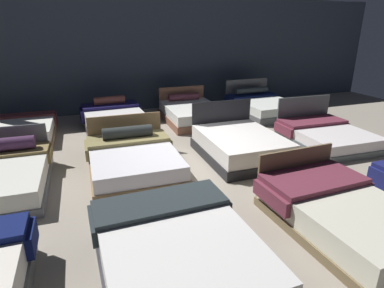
{
  "coord_description": "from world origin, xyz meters",
  "views": [
    {
      "loc": [
        -2.01,
        -5.54,
        2.64
      ],
      "look_at": [
        0.0,
        -0.01,
        0.46
      ],
      "focal_mm": 29.99,
      "sensor_mm": 36.0,
      "label": 1
    }
  ],
  "objects_px": {
    "bed_5": "(133,158)",
    "bed_6": "(240,145)",
    "bed_2": "(341,213)",
    "bed_7": "(325,135)",
    "bed_9": "(115,120)",
    "bed_8": "(21,131)",
    "bed_11": "(262,106)",
    "bed_10": "(192,113)",
    "bed_1": "(178,255)"
  },
  "relations": [
    {
      "from": "bed_8",
      "to": "bed_10",
      "type": "bearing_deg",
      "value": 0.98
    },
    {
      "from": "bed_7",
      "to": "bed_9",
      "type": "distance_m",
      "value": 5.35
    },
    {
      "from": "bed_2",
      "to": "bed_11",
      "type": "relative_size",
      "value": 1.0
    },
    {
      "from": "bed_7",
      "to": "bed_11",
      "type": "relative_size",
      "value": 0.94
    },
    {
      "from": "bed_7",
      "to": "bed_8",
      "type": "bearing_deg",
      "value": 159.48
    },
    {
      "from": "bed_11",
      "to": "bed_10",
      "type": "bearing_deg",
      "value": 178.79
    },
    {
      "from": "bed_9",
      "to": "bed_10",
      "type": "xyz_separation_m",
      "value": [
        2.21,
        -0.0,
        -0.02
      ]
    },
    {
      "from": "bed_8",
      "to": "bed_10",
      "type": "distance_m",
      "value": 4.49
    },
    {
      "from": "bed_5",
      "to": "bed_8",
      "type": "relative_size",
      "value": 1.08
    },
    {
      "from": "bed_1",
      "to": "bed_10",
      "type": "relative_size",
      "value": 0.98
    },
    {
      "from": "bed_5",
      "to": "bed_6",
      "type": "xyz_separation_m",
      "value": [
        2.24,
        -0.13,
        0.02
      ]
    },
    {
      "from": "bed_10",
      "to": "bed_7",
      "type": "bearing_deg",
      "value": -48.54
    },
    {
      "from": "bed_10",
      "to": "bed_11",
      "type": "distance_m",
      "value": 2.36
    },
    {
      "from": "bed_11",
      "to": "bed_9",
      "type": "bearing_deg",
      "value": 178.47
    },
    {
      "from": "bed_5",
      "to": "bed_2",
      "type": "bearing_deg",
      "value": -50.38
    },
    {
      "from": "bed_5",
      "to": "bed_8",
      "type": "bearing_deg",
      "value": 130.48
    },
    {
      "from": "bed_2",
      "to": "bed_9",
      "type": "distance_m",
      "value": 6.1
    },
    {
      "from": "bed_1",
      "to": "bed_11",
      "type": "distance_m",
      "value": 7.38
    },
    {
      "from": "bed_6",
      "to": "bed_11",
      "type": "xyz_separation_m",
      "value": [
        2.33,
        2.89,
        -0.01
      ]
    },
    {
      "from": "bed_9",
      "to": "bed_5",
      "type": "bearing_deg",
      "value": -92.74
    },
    {
      "from": "bed_2",
      "to": "bed_7",
      "type": "height_order",
      "value": "bed_7"
    },
    {
      "from": "bed_1",
      "to": "bed_5",
      "type": "xyz_separation_m",
      "value": [
        0.04,
        2.99,
        -0.04
      ]
    },
    {
      "from": "bed_1",
      "to": "bed_8",
      "type": "height_order",
      "value": "bed_1"
    },
    {
      "from": "bed_2",
      "to": "bed_10",
      "type": "relative_size",
      "value": 1.03
    },
    {
      "from": "bed_6",
      "to": "bed_8",
      "type": "distance_m",
      "value": 5.37
    },
    {
      "from": "bed_2",
      "to": "bed_5",
      "type": "height_order",
      "value": "bed_5"
    },
    {
      "from": "bed_1",
      "to": "bed_6",
      "type": "bearing_deg",
      "value": 50.1
    },
    {
      "from": "bed_1",
      "to": "bed_5",
      "type": "bearing_deg",
      "value": 87.85
    },
    {
      "from": "bed_1",
      "to": "bed_7",
      "type": "relative_size",
      "value": 1.02
    },
    {
      "from": "bed_9",
      "to": "bed_11",
      "type": "relative_size",
      "value": 0.95
    },
    {
      "from": "bed_8",
      "to": "bed_9",
      "type": "bearing_deg",
      "value": 0.66
    },
    {
      "from": "bed_7",
      "to": "bed_9",
      "type": "height_order",
      "value": "bed_7"
    },
    {
      "from": "bed_9",
      "to": "bed_6",
      "type": "bearing_deg",
      "value": -54.78
    },
    {
      "from": "bed_10",
      "to": "bed_6",
      "type": "bearing_deg",
      "value": -88.24
    },
    {
      "from": "bed_11",
      "to": "bed_5",
      "type": "bearing_deg",
      "value": -150.66
    },
    {
      "from": "bed_7",
      "to": "bed_10",
      "type": "relative_size",
      "value": 0.96
    },
    {
      "from": "bed_5",
      "to": "bed_11",
      "type": "xyz_separation_m",
      "value": [
        4.57,
        2.76,
        0.01
      ]
    },
    {
      "from": "bed_2",
      "to": "bed_8",
      "type": "distance_m",
      "value": 7.29
    },
    {
      "from": "bed_5",
      "to": "bed_6",
      "type": "relative_size",
      "value": 1.04
    },
    {
      "from": "bed_9",
      "to": "bed_2",
      "type": "bearing_deg",
      "value": -70.42
    },
    {
      "from": "bed_2",
      "to": "bed_11",
      "type": "height_order",
      "value": "bed_11"
    },
    {
      "from": "bed_10",
      "to": "bed_11",
      "type": "height_order",
      "value": "bed_11"
    },
    {
      "from": "bed_2",
      "to": "bed_5",
      "type": "relative_size",
      "value": 1.05
    },
    {
      "from": "bed_5",
      "to": "bed_6",
      "type": "bearing_deg",
      "value": -2.3
    },
    {
      "from": "bed_5",
      "to": "bed_11",
      "type": "height_order",
      "value": "bed_11"
    },
    {
      "from": "bed_7",
      "to": "bed_9",
      "type": "bearing_deg",
      "value": 150.44
    },
    {
      "from": "bed_5",
      "to": "bed_7",
      "type": "height_order",
      "value": "bed_7"
    },
    {
      "from": "bed_6",
      "to": "bed_10",
      "type": "relative_size",
      "value": 0.94
    },
    {
      "from": "bed_5",
      "to": "bed_11",
      "type": "distance_m",
      "value": 5.34
    },
    {
      "from": "bed_6",
      "to": "bed_1",
      "type": "bearing_deg",
      "value": -127.83
    }
  ]
}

